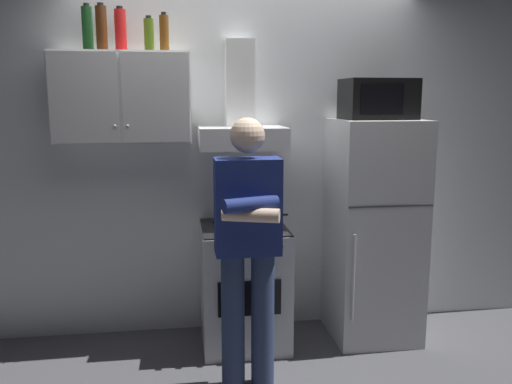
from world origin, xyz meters
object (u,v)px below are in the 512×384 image
object	(u,v)px
refrigerator	(373,230)
person_standing	(248,245)
range_hood	(241,120)
bottle_soda_red	(121,30)
bottle_olive_oil	(149,35)
microwave	(378,99)
upper_cabinet	(123,98)
stove_oven	(244,285)
bottle_rum_dark	(101,28)
bottle_beer_brown	(164,33)
bottle_wine_green	(87,29)
cooking_pot	(265,221)

from	to	relation	value
refrigerator	person_standing	world-z (taller)	person_standing
range_hood	bottle_soda_red	bearing A→B (deg)	177.96
bottle_olive_oil	person_standing	bearing A→B (deg)	-53.34
microwave	bottle_soda_red	distance (m)	1.81
upper_cabinet	bottle_olive_oil	size ratio (longest dim) A/B	3.80
stove_oven	bottle_rum_dark	distance (m)	1.99
person_standing	bottle_beer_brown	bearing A→B (deg)	123.55
bottle_rum_dark	refrigerator	bearing A→B (deg)	-3.11
bottle_soda_red	bottle_olive_oil	bearing A→B (deg)	-0.65
microwave	bottle_soda_red	world-z (taller)	bottle_soda_red
bottle_wine_green	bottle_beer_brown	bearing A→B (deg)	-8.82
refrigerator	bottle_beer_brown	distance (m)	2.01
stove_oven	cooking_pot	size ratio (longest dim) A/B	2.77
bottle_rum_dark	bottle_olive_oil	bearing A→B (deg)	9.66
upper_cabinet	bottle_wine_green	bearing A→B (deg)	168.22
bottle_olive_oil	bottle_beer_brown	bearing A→B (deg)	-30.81
cooking_pot	bottle_soda_red	distance (m)	1.59
person_standing	bottle_beer_brown	distance (m)	1.52
microwave	bottle_wine_green	distance (m)	2.02
bottle_beer_brown	bottle_soda_red	bearing A→B (deg)	167.62
stove_oven	bottle_beer_brown	bearing A→B (deg)	169.81
upper_cabinet	bottle_rum_dark	xyz separation A→B (m)	(-0.11, -0.02, 0.44)
refrigerator	bottle_wine_green	xyz separation A→B (m)	(-1.96, 0.17, 1.40)
cooking_pot	bottle_rum_dark	size ratio (longest dim) A/B	1.04
bottle_soda_red	range_hood	bearing A→B (deg)	-2.04
bottle_beer_brown	person_standing	bearing A→B (deg)	-56.45
refrigerator	cooking_pot	size ratio (longest dim) A/B	5.06
range_hood	refrigerator	distance (m)	1.25
range_hood	bottle_rum_dark	distance (m)	1.09
stove_oven	cooking_pot	distance (m)	0.53
person_standing	bottle_wine_green	world-z (taller)	bottle_wine_green
refrigerator	bottle_olive_oil	distance (m)	2.08
refrigerator	person_standing	size ratio (longest dim) A/B	0.98
microwave	range_hood	bearing A→B (deg)	173.54
person_standing	bottle_wine_green	size ratio (longest dim) A/B	5.33
range_hood	bottle_beer_brown	distance (m)	0.77
upper_cabinet	range_hood	bearing A→B (deg)	0.09
upper_cabinet	range_hood	world-z (taller)	range_hood
bottle_rum_dark	person_standing	bearing A→B (deg)	-39.30
microwave	bottle_beer_brown	bearing A→B (deg)	177.14
range_hood	bottle_soda_red	distance (m)	1.00
cooking_pot	upper_cabinet	bearing A→B (deg)	165.27
upper_cabinet	range_hood	distance (m)	0.81
bottle_olive_oil	bottle_wine_green	size ratio (longest dim) A/B	0.77
bottle_soda_red	bottle_beer_brown	distance (m)	0.29
cooking_pot	bottle_rum_dark	bearing A→B (deg)	168.05
refrigerator	bottle_olive_oil	world-z (taller)	bottle_olive_oil
bottle_beer_brown	refrigerator	bearing A→B (deg)	-3.57
stove_oven	bottle_rum_dark	world-z (taller)	bottle_rum_dark
upper_cabinet	refrigerator	xyz separation A→B (m)	(1.75, -0.12, -0.95)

